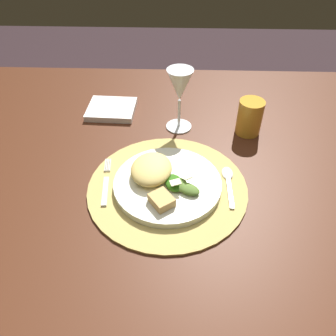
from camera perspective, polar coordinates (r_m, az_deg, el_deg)
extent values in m
plane|color=#2B1D21|center=(1.43, 0.06, -21.40)|extent=(6.00, 6.00, 0.00)
cube|color=#462112|center=(0.87, 0.09, -0.36)|extent=(1.42, 1.09, 0.03)
cylinder|color=#452416|center=(1.59, -22.67, 2.06)|extent=(0.08, 0.08, 0.68)
cylinder|color=#412310|center=(1.57, 24.27, 1.04)|extent=(0.08, 0.08, 0.68)
cylinder|color=tan|center=(0.80, -0.12, -3.31)|extent=(0.38, 0.38, 0.01)
cylinder|color=silver|center=(0.79, -0.12, -2.72)|extent=(0.25, 0.25, 0.02)
ellipsoid|color=#DEC067|center=(0.79, -2.84, -0.16)|extent=(0.11, 0.13, 0.04)
ellipsoid|color=#496528|center=(0.77, 1.96, -2.83)|extent=(0.04, 0.05, 0.01)
ellipsoid|color=#295C13|center=(0.77, 1.02, -2.53)|extent=(0.06, 0.07, 0.02)
ellipsoid|color=#4D6C28|center=(0.76, 3.46, -3.57)|extent=(0.06, 0.06, 0.02)
cube|color=beige|center=(0.75, 1.27, -2.45)|extent=(0.03, 0.02, 0.00)
cube|color=beige|center=(0.77, 3.24, -1.32)|extent=(0.03, 0.03, 0.01)
cube|color=tan|center=(0.73, -1.10, -5.46)|extent=(0.06, 0.07, 0.02)
cube|color=silver|center=(0.80, -10.60, -3.87)|extent=(0.02, 0.09, 0.00)
cube|color=silver|center=(0.86, -10.58, 0.45)|extent=(0.01, 0.05, 0.00)
cube|color=silver|center=(0.86, -10.32, 0.46)|extent=(0.01, 0.05, 0.00)
cube|color=silver|center=(0.86, -10.05, 0.47)|extent=(0.01, 0.05, 0.00)
cube|color=silver|center=(0.86, -9.79, 0.49)|extent=(0.01, 0.05, 0.00)
cube|color=silver|center=(0.79, 10.47, -4.11)|extent=(0.01, 0.10, 0.00)
ellipsoid|color=silver|center=(0.84, 10.03, -0.84)|extent=(0.03, 0.04, 0.01)
cube|color=silver|center=(1.07, -9.55, 9.81)|extent=(0.15, 0.13, 0.02)
cylinder|color=silver|center=(0.99, 1.84, 7.07)|extent=(0.07, 0.07, 0.00)
cylinder|color=silver|center=(0.97, 1.89, 9.25)|extent=(0.01, 0.01, 0.09)
cone|color=silver|center=(0.92, 2.02, 13.82)|extent=(0.07, 0.07, 0.09)
cylinder|color=gold|center=(0.97, 13.68, 8.38)|extent=(0.07, 0.07, 0.10)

